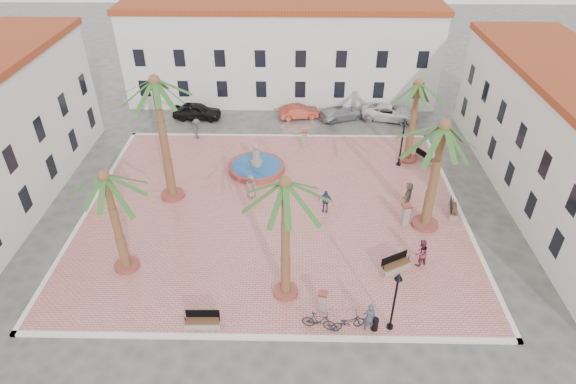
# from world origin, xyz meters

# --- Properties ---
(ground) EXTENTS (120.00, 120.00, 0.00)m
(ground) POSITION_xyz_m (0.00, 0.00, 0.00)
(ground) COLOR #56544F
(ground) RESTS_ON ground
(plaza) EXTENTS (26.00, 22.00, 0.15)m
(plaza) POSITION_xyz_m (0.00, 0.00, 0.07)
(plaza) COLOR #C57069
(plaza) RESTS_ON ground
(kerb_n) EXTENTS (26.30, 0.30, 0.16)m
(kerb_n) POSITION_xyz_m (0.00, 11.00, 0.08)
(kerb_n) COLOR silver
(kerb_n) RESTS_ON ground
(kerb_s) EXTENTS (26.30, 0.30, 0.16)m
(kerb_s) POSITION_xyz_m (0.00, -11.00, 0.08)
(kerb_s) COLOR silver
(kerb_s) RESTS_ON ground
(kerb_e) EXTENTS (0.30, 22.30, 0.16)m
(kerb_e) POSITION_xyz_m (13.00, 0.00, 0.08)
(kerb_e) COLOR silver
(kerb_e) RESTS_ON ground
(kerb_w) EXTENTS (0.30, 22.30, 0.16)m
(kerb_w) POSITION_xyz_m (-13.00, 0.00, 0.08)
(kerb_w) COLOR silver
(kerb_w) RESTS_ON ground
(building_north) EXTENTS (30.40, 7.40, 9.50)m
(building_north) POSITION_xyz_m (-0.00, 19.99, 4.77)
(building_north) COLOR silver
(building_north) RESTS_ON ground
(building_east) EXTENTS (7.40, 26.40, 9.00)m
(building_east) POSITION_xyz_m (19.99, 2.00, 4.52)
(building_east) COLOR silver
(building_east) RESTS_ON ground
(fountain) EXTENTS (4.41, 4.41, 2.28)m
(fountain) POSITION_xyz_m (-1.57, 5.17, 0.46)
(fountain) COLOR #9F4237
(fountain) RESTS_ON plaza
(palm_nw) EXTENTS (5.50, 5.50, 9.20)m
(palm_nw) POSITION_xyz_m (-7.40, 1.45, 8.02)
(palm_nw) COLOR #9F4237
(palm_nw) RESTS_ON plaza
(palm_sw) EXTENTS (4.80, 4.80, 6.80)m
(palm_sw) POSITION_xyz_m (-8.56, -5.99, 5.85)
(palm_sw) COLOR #9F4237
(palm_sw) RESTS_ON plaza
(palm_s) EXTENTS (4.64, 4.64, 7.77)m
(palm_s) POSITION_xyz_m (1.01, -7.93, 6.80)
(palm_s) COLOR #9F4237
(palm_s) RESTS_ON plaza
(palm_e) EXTENTS (5.65, 5.65, 7.79)m
(palm_e) POSITION_xyz_m (10.17, -1.63, 6.65)
(palm_e) COLOR #9F4237
(palm_e) RESTS_ON plaza
(palm_ne) EXTENTS (4.84, 4.84, 6.85)m
(palm_ne) POSITION_xyz_m (10.58, 6.98, 5.88)
(palm_ne) COLOR #9F4237
(palm_ne) RESTS_ON plaza
(bench_s) EXTENTS (1.89, 0.61, 0.99)m
(bench_s) POSITION_xyz_m (-3.25, -10.38, 0.43)
(bench_s) COLOR gray
(bench_s) RESTS_ON plaza
(bench_se) EXTENTS (2.00, 1.45, 1.03)m
(bench_se) POSITION_xyz_m (7.50, -5.95, 0.44)
(bench_se) COLOR gray
(bench_se) RESTS_ON plaza
(bench_e) EXTENTS (0.87, 1.78, 0.90)m
(bench_e) POSITION_xyz_m (12.38, -0.27, 0.40)
(bench_e) COLOR gray
(bench_e) RESTS_ON plaza
(bench_ne) EXTENTS (1.41, 1.87, 0.97)m
(bench_ne) POSITION_xyz_m (11.97, 6.75, 0.42)
(bench_ne) COLOR gray
(bench_ne) RESTS_ON plaza
(lamppost_s) EXTENTS (0.42, 0.42, 3.89)m
(lamppost_s) POSITION_xyz_m (6.50, -10.29, 2.78)
(lamppost_s) COLOR black
(lamppost_s) RESTS_ON plaza
(lamppost_e) EXTENTS (0.44, 0.44, 4.05)m
(lamppost_e) POSITION_xyz_m (9.76, 6.13, 2.89)
(lamppost_e) COLOR black
(lamppost_e) RESTS_ON plaza
(bollard_se) EXTENTS (0.57, 0.57, 1.32)m
(bollard_se) POSITION_xyz_m (3.02, -9.17, 0.83)
(bollard_se) COLOR gray
(bollard_se) RESTS_ON plaza
(bollard_n) EXTENTS (0.56, 0.56, 1.42)m
(bollard_n) POSITION_xyz_m (2.24, 9.11, 0.89)
(bollard_n) COLOR gray
(bollard_n) RESTS_ON plaza
(bollard_e) EXTENTS (0.67, 0.67, 1.55)m
(bollard_e) POSITION_xyz_m (8.82, -1.52, 0.95)
(bollard_e) COLOR gray
(bollard_e) RESTS_ON plaza
(litter_bin) EXTENTS (0.38, 0.38, 0.75)m
(litter_bin) POSITION_xyz_m (5.68, -10.40, 0.52)
(litter_bin) COLOR black
(litter_bin) RESTS_ON plaza
(cyclist_a) EXTENTS (0.69, 0.49, 1.79)m
(cyclist_a) POSITION_xyz_m (5.35, -10.40, 1.05)
(cyclist_a) COLOR #383B50
(cyclist_a) RESTS_ON plaza
(bicycle_a) EXTENTS (1.97, 1.14, 0.98)m
(bicycle_a) POSITION_xyz_m (4.28, -10.40, 0.64)
(bicycle_a) COLOR black
(bicycle_a) RESTS_ON plaza
(cyclist_b) EXTENTS (1.12, 1.04, 1.84)m
(cyclist_b) POSITION_xyz_m (9.00, -5.46, 1.07)
(cyclist_b) COLOR brown
(cyclist_b) RESTS_ON plaza
(bicycle_b) EXTENTS (1.88, 0.87, 1.09)m
(bicycle_b) POSITION_xyz_m (2.79, -10.40, 0.70)
(bicycle_b) COLOR black
(bicycle_b) RESTS_ON plaza
(pedestrian_fountain_a) EXTENTS (0.87, 0.57, 1.77)m
(pedestrian_fountain_a) POSITION_xyz_m (-1.68, 1.47, 1.04)
(pedestrian_fountain_a) COLOR #926D5A
(pedestrian_fountain_a) RESTS_ON plaza
(pedestrian_fountain_b) EXTENTS (1.07, 0.63, 1.70)m
(pedestrian_fountain_b) POSITION_xyz_m (3.57, -0.17, 1.00)
(pedestrian_fountain_b) COLOR #2D3553
(pedestrian_fountain_b) RESTS_ON plaza
(pedestrian_north) EXTENTS (0.81, 1.23, 1.79)m
(pedestrian_north) POSITION_xyz_m (-7.13, 10.40, 1.05)
(pedestrian_north) COLOR #414146
(pedestrian_north) RESTS_ON plaza
(pedestrian_east) EXTENTS (1.07, 1.77, 1.82)m
(pedestrian_east) POSITION_xyz_m (9.41, 0.70, 1.06)
(pedestrian_east) COLOR gray
(pedestrian_east) RESTS_ON plaza
(car_black) EXTENTS (4.62, 2.09, 1.54)m
(car_black) POSITION_xyz_m (-7.89, 14.57, 0.77)
(car_black) COLOR black
(car_black) RESTS_ON ground
(car_red) EXTENTS (4.05, 2.04, 1.27)m
(car_red) POSITION_xyz_m (1.80, 14.89, 0.64)
(car_red) COLOR maroon
(car_red) RESTS_ON ground
(car_silver) EXTENTS (4.59, 3.19, 1.23)m
(car_silver) POSITION_xyz_m (5.84, 14.69, 0.62)
(car_silver) COLOR #A2A2AB
(car_silver) RESTS_ON ground
(car_white) EXTENTS (5.54, 3.50, 1.43)m
(car_white) POSITION_xyz_m (10.30, 14.75, 0.71)
(car_white) COLOR white
(car_white) RESTS_ON ground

